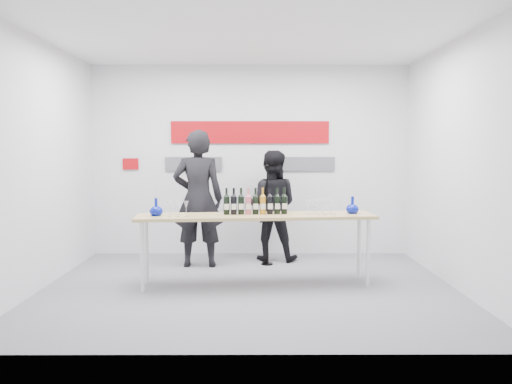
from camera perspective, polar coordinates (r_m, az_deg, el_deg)
ground at (r=6.20m, az=-0.83°, el=-10.85°), size 5.00×5.00×0.00m
back_wall at (r=7.97m, az=-0.69°, el=3.59°), size 5.00×0.04×3.00m
signage at (r=7.94m, az=-1.10°, el=5.80°), size 3.38×0.02×0.79m
tasting_table at (r=6.16m, az=0.00°, el=-3.21°), size 2.96×0.83×0.88m
wine_bottles at (r=6.18m, az=-0.05°, el=-1.03°), size 0.80×0.14×0.33m
decanter_left at (r=6.17m, az=-11.35°, el=-1.67°), size 0.16×0.16×0.21m
decanter_right at (r=6.38m, az=10.96°, el=-1.46°), size 0.16×0.16×0.21m
glasses_left at (r=6.12m, az=-9.08°, el=-1.84°), size 0.28×0.23×0.18m
glasses_right at (r=6.26m, az=7.38°, el=-1.66°), size 0.38×0.25×0.18m
presenter_left at (r=7.17m, az=-6.64°, el=-0.76°), size 0.73×0.49×1.96m
presenter_right at (r=7.55m, az=1.78°, el=-1.56°), size 0.90×0.75×1.67m
mic_stand at (r=7.28m, az=1.27°, el=-4.86°), size 0.17×0.17×1.47m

